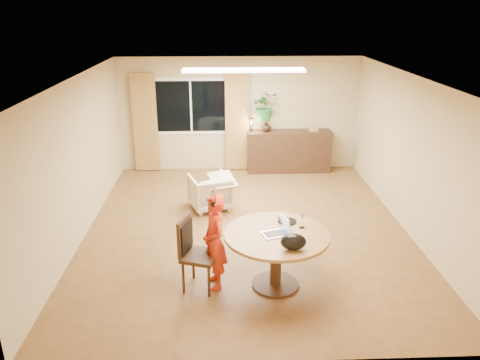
# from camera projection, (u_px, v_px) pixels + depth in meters

# --- Properties ---
(floor) EXTENTS (6.50, 6.50, 0.00)m
(floor) POSITION_uv_depth(u_px,v_px,m) (246.00, 229.00, 8.16)
(floor) COLOR brown
(floor) RESTS_ON ground
(ceiling) EXTENTS (6.50, 6.50, 0.00)m
(ceiling) POSITION_uv_depth(u_px,v_px,m) (247.00, 78.00, 7.24)
(ceiling) COLOR white
(ceiling) RESTS_ON wall_back
(wall_back) EXTENTS (5.50, 0.00, 5.50)m
(wall_back) POSITION_uv_depth(u_px,v_px,m) (239.00, 114.00, 10.74)
(wall_back) COLOR tan
(wall_back) RESTS_ON floor
(wall_left) EXTENTS (0.00, 6.50, 6.50)m
(wall_left) POSITION_uv_depth(u_px,v_px,m) (78.00, 160.00, 7.60)
(wall_left) COLOR tan
(wall_left) RESTS_ON floor
(wall_right) EXTENTS (0.00, 6.50, 6.50)m
(wall_right) POSITION_uv_depth(u_px,v_px,m) (411.00, 156.00, 7.81)
(wall_right) COLOR tan
(wall_right) RESTS_ON floor
(window) EXTENTS (1.70, 0.03, 1.30)m
(window) POSITION_uv_depth(u_px,v_px,m) (191.00, 106.00, 10.61)
(window) COLOR white
(window) RESTS_ON wall_back
(curtain_left) EXTENTS (0.55, 0.08, 2.25)m
(curtain_left) POSITION_uv_depth(u_px,v_px,m) (145.00, 123.00, 10.63)
(curtain_left) COLOR brown
(curtain_left) RESTS_ON wall_back
(curtain_right) EXTENTS (0.55, 0.08, 2.25)m
(curtain_right) POSITION_uv_depth(u_px,v_px,m) (237.00, 122.00, 10.70)
(curtain_right) COLOR brown
(curtain_right) RESTS_ON wall_back
(ceiling_panel) EXTENTS (2.20, 0.35, 0.05)m
(ceiling_panel) POSITION_uv_depth(u_px,v_px,m) (244.00, 70.00, 8.38)
(ceiling_panel) COLOR white
(ceiling_panel) RESTS_ON ceiling
(dining_table) EXTENTS (1.42, 1.42, 0.81)m
(dining_table) POSITION_uv_depth(u_px,v_px,m) (276.00, 245.00, 6.30)
(dining_table) COLOR brown
(dining_table) RESTS_ON floor
(dining_chair) EXTENTS (0.61, 0.58, 1.03)m
(dining_chair) POSITION_uv_depth(u_px,v_px,m) (200.00, 254.00, 6.30)
(dining_chair) COLOR black
(dining_chair) RESTS_ON floor
(child) EXTENTS (0.57, 0.46, 1.35)m
(child) POSITION_uv_depth(u_px,v_px,m) (214.00, 242.00, 6.29)
(child) COLOR red
(child) RESTS_ON floor
(laptop) EXTENTS (0.41, 0.34, 0.24)m
(laptop) POSITION_uv_depth(u_px,v_px,m) (275.00, 226.00, 6.16)
(laptop) COLOR #B7B7BC
(laptop) RESTS_ON dining_table
(tumbler) EXTENTS (0.09, 0.09, 0.11)m
(tumbler) POSITION_uv_depth(u_px,v_px,m) (281.00, 219.00, 6.53)
(tumbler) COLOR white
(tumbler) RESTS_ON dining_table
(wine_glass) EXTENTS (0.09, 0.09, 0.22)m
(wine_glass) POSITION_uv_depth(u_px,v_px,m) (302.00, 220.00, 6.36)
(wine_glass) COLOR white
(wine_glass) RESTS_ON dining_table
(pot_lid) EXTENTS (0.25, 0.25, 0.04)m
(pot_lid) POSITION_uv_depth(u_px,v_px,m) (288.00, 221.00, 6.55)
(pot_lid) COLOR white
(pot_lid) RESTS_ON dining_table
(handbag) EXTENTS (0.36, 0.27, 0.22)m
(handbag) POSITION_uv_depth(u_px,v_px,m) (293.00, 242.00, 5.78)
(handbag) COLOR black
(handbag) RESTS_ON dining_table
(armchair) EXTENTS (0.91, 0.92, 0.66)m
(armchair) POSITION_uv_depth(u_px,v_px,m) (210.00, 192.00, 8.89)
(armchair) COLOR beige
(armchair) RESTS_ON floor
(throw) EXTENTS (0.61, 0.67, 0.03)m
(throw) POSITION_uv_depth(u_px,v_px,m) (222.00, 176.00, 8.71)
(throw) COLOR beige
(throw) RESTS_ON armchair
(sideboard) EXTENTS (1.91, 0.47, 0.96)m
(sideboard) POSITION_uv_depth(u_px,v_px,m) (289.00, 151.00, 10.85)
(sideboard) COLOR black
(sideboard) RESTS_ON floor
(vase) EXTENTS (0.27, 0.27, 0.25)m
(vase) POSITION_uv_depth(u_px,v_px,m) (266.00, 126.00, 10.62)
(vase) COLOR black
(vase) RESTS_ON sideboard
(bouquet) EXTENTS (0.63, 0.56, 0.66)m
(bouquet) POSITION_uv_depth(u_px,v_px,m) (265.00, 106.00, 10.46)
(bouquet) COLOR #3E6F29
(bouquet) RESTS_ON vase
(book_stack) EXTENTS (0.23, 0.18, 0.09)m
(book_stack) POSITION_uv_depth(u_px,v_px,m) (314.00, 129.00, 10.69)
(book_stack) COLOR olive
(book_stack) RESTS_ON sideboard
(desk_lamp) EXTENTS (0.16, 0.16, 0.33)m
(desk_lamp) POSITION_uv_depth(u_px,v_px,m) (251.00, 125.00, 10.54)
(desk_lamp) COLOR black
(desk_lamp) RESTS_ON sideboard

